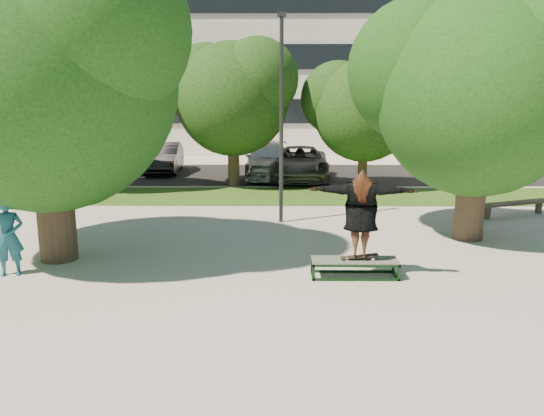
{
  "coord_description": "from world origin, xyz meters",
  "views": [
    {
      "loc": [
        0.87,
        -10.84,
        3.61
      ],
      "look_at": [
        0.76,
        0.6,
        1.31
      ],
      "focal_mm": 35.0,
      "sensor_mm": 36.0,
      "label": 1
    }
  ],
  "objects_px": {
    "car_grey": "(300,163)",
    "car_silver_a": "(142,160)",
    "bench": "(514,204)",
    "car_dark": "(164,158)",
    "car_silver_b": "(269,161)",
    "tree_left": "(41,64)",
    "bystander": "(8,236)",
    "grind_box": "(354,268)",
    "lamppost": "(281,118)",
    "tree_right": "(475,82)"
  },
  "relations": [
    {
      "from": "lamppost",
      "to": "bystander",
      "type": "distance_m",
      "value": 8.05
    },
    {
      "from": "lamppost",
      "to": "grind_box",
      "type": "distance_m",
      "value": 6.16
    },
    {
      "from": "bench",
      "to": "car_silver_b",
      "type": "relative_size",
      "value": 0.52
    },
    {
      "from": "tree_left",
      "to": "car_grey",
      "type": "distance_m",
      "value": 14.66
    },
    {
      "from": "car_silver_b",
      "to": "tree_right",
      "type": "bearing_deg",
      "value": -66.46
    },
    {
      "from": "bench",
      "to": "car_grey",
      "type": "bearing_deg",
      "value": 107.02
    },
    {
      "from": "bystander",
      "to": "car_grey",
      "type": "xyz_separation_m",
      "value": [
        6.71,
        13.98,
        -0.06
      ]
    },
    {
      "from": "bench",
      "to": "car_grey",
      "type": "relative_size",
      "value": 0.51
    },
    {
      "from": "bystander",
      "to": "car_dark",
      "type": "distance_m",
      "value": 16.63
    },
    {
      "from": "tree_left",
      "to": "car_silver_b",
      "type": "height_order",
      "value": "tree_left"
    },
    {
      "from": "tree_right",
      "to": "car_silver_a",
      "type": "xyz_separation_m",
      "value": [
        -12.03,
        13.42,
        -3.46
      ]
    },
    {
      "from": "bystander",
      "to": "car_silver_b",
      "type": "xyz_separation_m",
      "value": [
        5.26,
        14.92,
        -0.04
      ]
    },
    {
      "from": "tree_right",
      "to": "car_grey",
      "type": "height_order",
      "value": "tree_right"
    },
    {
      "from": "tree_right",
      "to": "lamppost",
      "type": "relative_size",
      "value": 1.07
    },
    {
      "from": "car_silver_a",
      "to": "car_grey",
      "type": "relative_size",
      "value": 0.66
    },
    {
      "from": "bench",
      "to": "tree_left",
      "type": "bearing_deg",
      "value": 178.14
    },
    {
      "from": "tree_left",
      "to": "car_grey",
      "type": "xyz_separation_m",
      "value": [
        6.25,
        12.75,
        -3.64
      ]
    },
    {
      "from": "tree_right",
      "to": "car_silver_a",
      "type": "distance_m",
      "value": 18.35
    },
    {
      "from": "bystander",
      "to": "car_dark",
      "type": "height_order",
      "value": "bystander"
    },
    {
      "from": "car_grey",
      "to": "tree_right",
      "type": "bearing_deg",
      "value": -67.26
    },
    {
      "from": "grind_box",
      "to": "car_grey",
      "type": "distance_m",
      "value": 14.06
    },
    {
      "from": "car_grey",
      "to": "tree_left",
      "type": "bearing_deg",
      "value": -113.57
    },
    {
      "from": "bystander",
      "to": "tree_left",
      "type": "bearing_deg",
      "value": 54.26
    },
    {
      "from": "bystander",
      "to": "grind_box",
      "type": "bearing_deg",
      "value": -15.32
    },
    {
      "from": "tree_left",
      "to": "tree_right",
      "type": "distance_m",
      "value": 10.41
    },
    {
      "from": "car_dark",
      "to": "car_grey",
      "type": "bearing_deg",
      "value": -24.96
    },
    {
      "from": "grind_box",
      "to": "car_grey",
      "type": "bearing_deg",
      "value": 92.23
    },
    {
      "from": "tree_left",
      "to": "bench",
      "type": "relative_size",
      "value": 2.45
    },
    {
      "from": "tree_left",
      "to": "lamppost",
      "type": "distance_m",
      "value": 6.7
    },
    {
      "from": "grind_box",
      "to": "lamppost",
      "type": "bearing_deg",
      "value": 106.13
    },
    {
      "from": "car_silver_a",
      "to": "car_grey",
      "type": "height_order",
      "value": "car_grey"
    },
    {
      "from": "car_dark",
      "to": "car_grey",
      "type": "height_order",
      "value": "car_grey"
    },
    {
      "from": "tree_right",
      "to": "bystander",
      "type": "relative_size",
      "value": 3.86
    },
    {
      "from": "car_dark",
      "to": "car_silver_b",
      "type": "height_order",
      "value": "car_silver_b"
    },
    {
      "from": "grind_box",
      "to": "car_silver_a",
      "type": "xyz_separation_m",
      "value": [
        -8.62,
        16.69,
        0.44
      ]
    },
    {
      "from": "tree_left",
      "to": "bystander",
      "type": "bearing_deg",
      "value": -110.86
    },
    {
      "from": "tree_left",
      "to": "car_grey",
      "type": "height_order",
      "value": "tree_left"
    },
    {
      "from": "tree_right",
      "to": "bench",
      "type": "distance_m",
      "value": 5.34
    },
    {
      "from": "lamppost",
      "to": "car_silver_a",
      "type": "xyz_separation_m",
      "value": [
        -7.12,
        11.5,
        -2.52
      ]
    },
    {
      "from": "tree_right",
      "to": "car_silver_b",
      "type": "relative_size",
      "value": 1.17
    },
    {
      "from": "tree_left",
      "to": "car_silver_b",
      "type": "relative_size",
      "value": 1.28
    },
    {
      "from": "tree_left",
      "to": "lamppost",
      "type": "relative_size",
      "value": 1.16
    },
    {
      "from": "grind_box",
      "to": "car_silver_b",
      "type": "distance_m",
      "value": 15.12
    },
    {
      "from": "car_grey",
      "to": "car_silver_a",
      "type": "bearing_deg",
      "value": 164.33
    },
    {
      "from": "bystander",
      "to": "car_dark",
      "type": "bearing_deg",
      "value": 75.94
    },
    {
      "from": "lamppost",
      "to": "car_silver_b",
      "type": "height_order",
      "value": "lamppost"
    },
    {
      "from": "bystander",
      "to": "car_silver_b",
      "type": "bearing_deg",
      "value": 55.69
    },
    {
      "from": "bystander",
      "to": "car_silver_a",
      "type": "bearing_deg",
      "value": 79.78
    },
    {
      "from": "tree_left",
      "to": "lamppost",
      "type": "xyz_separation_m",
      "value": [
        5.29,
        3.91,
        -1.27
      ]
    },
    {
      "from": "car_dark",
      "to": "bench",
      "type": "bearing_deg",
      "value": -42.13
    }
  ]
}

